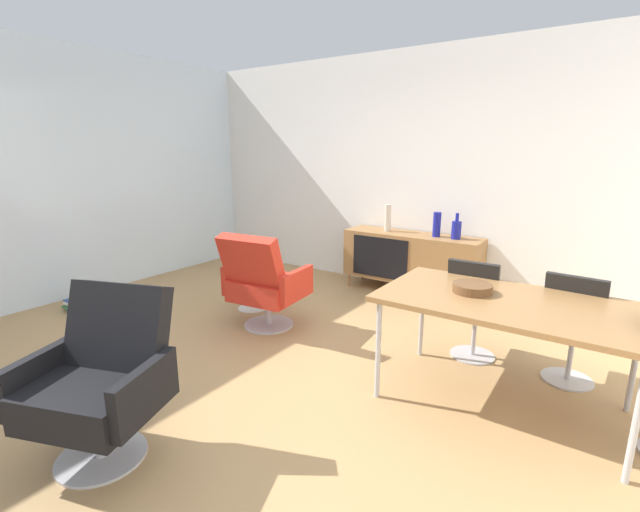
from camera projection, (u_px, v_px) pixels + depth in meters
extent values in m
plane|color=tan|center=(289.00, 369.00, 3.45)|extent=(8.32, 8.32, 0.00)
cube|color=white|center=(424.00, 173.00, 5.20)|extent=(6.80, 0.12, 2.80)
cube|color=silver|center=(61.00, 175.00, 4.88)|extent=(0.12, 5.60, 2.80)
cube|color=olive|center=(411.00, 257.00, 5.18)|extent=(1.60, 0.44, 0.56)
cube|color=black|center=(380.00, 258.00, 5.16)|extent=(0.70, 0.01, 0.48)
cylinder|color=olive|center=(349.00, 280.00, 5.54)|extent=(0.03, 0.03, 0.16)
cylinder|color=olive|center=(468.00, 302.00, 4.72)|extent=(0.03, 0.03, 0.16)
cylinder|color=olive|center=(362.00, 273.00, 5.81)|extent=(0.03, 0.03, 0.16)
cylinder|color=olive|center=(477.00, 294.00, 4.99)|extent=(0.03, 0.03, 0.16)
cylinder|color=navy|center=(437.00, 224.00, 4.92)|extent=(0.09, 0.09, 0.28)
cylinder|color=navy|center=(456.00, 230.00, 4.81)|extent=(0.10, 0.10, 0.19)
cylinder|color=navy|center=(457.00, 217.00, 4.78)|extent=(0.04, 0.04, 0.09)
cylinder|color=beige|center=(388.00, 218.00, 5.25)|extent=(0.08, 0.08, 0.32)
cube|color=olive|center=(509.00, 303.00, 2.82)|extent=(1.60, 0.90, 0.04)
cylinder|color=#B7B7BC|center=(378.00, 350.00, 2.99)|extent=(0.04, 0.04, 0.70)
cylinder|color=#B7B7BC|center=(636.00, 423.00, 2.20)|extent=(0.04, 0.04, 0.70)
cylinder|color=#B7B7BC|center=(422.00, 315.00, 3.62)|extent=(0.04, 0.04, 0.70)
cylinder|color=#B7B7BC|center=(635.00, 362.00, 2.82)|extent=(0.04, 0.04, 0.70)
cylinder|color=brown|center=(472.00, 288.00, 2.97)|extent=(0.26, 0.26, 0.06)
cube|color=black|center=(477.00, 305.00, 3.57)|extent=(0.40, 0.40, 0.05)
cube|color=black|center=(473.00, 285.00, 3.38)|extent=(0.38, 0.09, 0.38)
cylinder|color=#B7B7BC|center=(474.00, 332.00, 3.63)|extent=(0.04, 0.04, 0.42)
cylinder|color=#B7B7BC|center=(472.00, 355.00, 3.68)|extent=(0.36, 0.36, 0.01)
cube|color=black|center=(575.00, 324.00, 3.19)|extent=(0.43, 0.43, 0.05)
cube|color=black|center=(574.00, 302.00, 3.00)|extent=(0.39, 0.12, 0.38)
cylinder|color=#B7B7BC|center=(571.00, 354.00, 3.24)|extent=(0.04, 0.04, 0.42)
cylinder|color=#B7B7BC|center=(567.00, 379.00, 3.29)|extent=(0.36, 0.36, 0.01)
cube|color=red|center=(268.00, 288.00, 4.23)|extent=(0.66, 0.62, 0.20)
cube|color=red|center=(251.00, 262.00, 3.95)|extent=(0.62, 0.33, 0.51)
cube|color=red|center=(297.00, 285.00, 4.06)|extent=(0.11, 0.51, 0.28)
cube|color=red|center=(240.00, 276.00, 4.36)|extent=(0.11, 0.51, 0.28)
cylinder|color=#B7B7BC|center=(269.00, 312.00, 4.29)|extent=(0.06, 0.06, 0.28)
cylinder|color=#B7B7BC|center=(269.00, 324.00, 4.32)|extent=(0.48, 0.48, 0.02)
cube|color=black|center=(94.00, 397.00, 2.38)|extent=(0.76, 0.73, 0.20)
cube|color=black|center=(118.00, 327.00, 2.53)|extent=(0.66, 0.46, 0.51)
cube|color=black|center=(42.00, 376.00, 2.43)|extent=(0.23, 0.49, 0.28)
cube|color=black|center=(146.00, 392.00, 2.28)|extent=(0.23, 0.49, 0.28)
cylinder|color=#B7B7BC|center=(99.00, 436.00, 2.43)|extent=(0.06, 0.06, 0.28)
cylinder|color=#B7B7BC|center=(102.00, 456.00, 2.46)|extent=(0.48, 0.48, 0.02)
cylinder|color=white|center=(251.00, 262.00, 4.67)|extent=(0.44, 0.44, 0.02)
cylinder|color=white|center=(252.00, 286.00, 4.73)|extent=(0.05, 0.05, 0.50)
cone|color=white|center=(253.00, 307.00, 4.78)|extent=(0.32, 0.32, 0.02)
cylinder|color=#262628|center=(251.00, 259.00, 4.66)|extent=(0.20, 0.20, 0.05)
sphere|color=orange|center=(254.00, 255.00, 4.63)|extent=(0.07, 0.07, 0.07)
sphere|color=orange|center=(248.00, 254.00, 4.67)|extent=(0.07, 0.07, 0.07)
cube|color=#3F7F4C|center=(87.00, 308.00, 4.76)|extent=(0.27, 0.33, 0.02)
cube|color=#262626|center=(86.00, 306.00, 4.76)|extent=(0.30, 0.34, 0.02)
cube|color=#3F7F4C|center=(85.00, 304.00, 4.76)|extent=(0.27, 0.38, 0.02)
cube|color=silver|center=(88.00, 302.00, 4.76)|extent=(0.30, 0.39, 0.02)
cube|color=silver|center=(87.00, 300.00, 4.76)|extent=(0.30, 0.40, 0.02)
cube|color=#334C8C|center=(85.00, 299.00, 4.75)|extent=(0.27, 0.33, 0.02)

